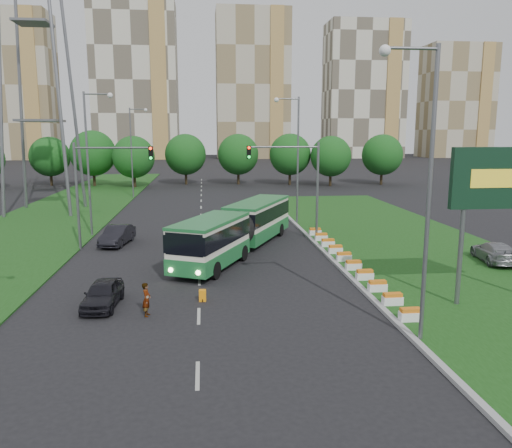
{
  "coord_description": "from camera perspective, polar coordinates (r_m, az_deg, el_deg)",
  "views": [
    {
      "loc": [
        -2.66,
        -28.93,
        8.64
      ],
      "look_at": [
        0.84,
        4.1,
        2.6
      ],
      "focal_mm": 35.0,
      "sensor_mm": 36.0,
      "label": 1
    }
  ],
  "objects": [
    {
      "name": "traffic_mast_left",
      "position": [
        38.85,
        -17.55,
        4.97
      ],
      "size": [
        5.76,
        0.32,
        8.0
      ],
      "color": "slate",
      "rests_on": "ground"
    },
    {
      "name": "street_lamps",
      "position": [
        39.02,
        -6.57,
        6.36
      ],
      "size": [
        36.0,
        60.0,
        12.0
      ],
      "primitive_type": null,
      "color": "slate",
      "rests_on": "ground"
    },
    {
      "name": "transmission_pylon",
      "position": [
        60.99,
        -24.27,
        22.1
      ],
      "size": [
        12.0,
        12.0,
        44.0
      ],
      "primitive_type": null,
      "color": "slate",
      "rests_on": "ground"
    },
    {
      "name": "lane_markings",
      "position": [
        49.69,
        -6.34,
        0.23
      ],
      "size": [
        0.2,
        100.0,
        0.01
      ],
      "primitive_type": null,
      "color": "#A7A9A2",
      "rests_on": "ground"
    },
    {
      "name": "grass_median",
      "position": [
        41.02,
        16.57,
        -2.18
      ],
      "size": [
        14.0,
        60.0,
        0.15
      ],
      "primitive_type": "cube",
      "color": "#194313",
      "rests_on": "ground"
    },
    {
      "name": "traffic_mast_median",
      "position": [
        39.77,
        4.78,
        5.53
      ],
      "size": [
        5.76,
        0.32,
        8.0
      ],
      "color": "slate",
      "rests_on": "ground"
    },
    {
      "name": "car_left_far",
      "position": [
        40.71,
        -15.58,
        -1.24
      ],
      "size": [
        2.35,
        4.79,
        1.51
      ],
      "primitive_type": "imported",
      "rotation": [
        0.0,
        0.0,
        -0.17
      ],
      "color": "black",
      "rests_on": "ground"
    },
    {
      "name": "apartment_tower_east",
      "position": [
        188.58,
        12.19,
        14.6
      ],
      "size": [
        27.0,
        15.0,
        47.0
      ],
      "primitive_type": "cube",
      "color": "beige",
      "rests_on": "ground"
    },
    {
      "name": "articulated_bus",
      "position": [
        36.74,
        -2.5,
        -0.52
      ],
      "size": [
        2.7,
        17.29,
        2.85
      ],
      "rotation": [
        0.0,
        0.0,
        -0.44
      ],
      "color": "silver",
      "rests_on": "ground"
    },
    {
      "name": "apartment_tower_cwest",
      "position": [
        181.15,
        -13.6,
        15.53
      ],
      "size": [
        28.0,
        15.0,
        52.0
      ],
      "primitive_type": "cube",
      "color": "beige",
      "rests_on": "ground"
    },
    {
      "name": "billboard",
      "position": [
        27.46,
        26.95,
        4.02
      ],
      "size": [
        6.0,
        0.37,
        8.0
      ],
      "color": "slate",
      "rests_on": "ground"
    },
    {
      "name": "pedestrian",
      "position": [
        24.67,
        -12.4,
        -8.42
      ],
      "size": [
        0.45,
        0.64,
        1.64
      ],
      "primitive_type": "imported",
      "rotation": [
        0.0,
        0.0,
        1.47
      ],
      "color": "gray",
      "rests_on": "ground"
    },
    {
      "name": "ground",
      "position": [
        30.31,
        -0.76,
        -6.26
      ],
      "size": [
        360.0,
        360.0,
        0.0
      ],
      "primitive_type": "plane",
      "color": "black",
      "rests_on": "ground"
    },
    {
      "name": "apartment_tower_ceast",
      "position": [
        180.54,
        -0.41,
        15.51
      ],
      "size": [
        25.0,
        15.0,
        50.0
      ],
      "primitive_type": "cube",
      "color": "#BCB497",
      "rests_on": "ground"
    },
    {
      "name": "car_median",
      "position": [
        37.08,
        25.58,
        -2.89
      ],
      "size": [
        2.64,
        4.9,
        1.35
      ],
      "primitive_type": "imported",
      "rotation": [
        0.0,
        0.0,
        2.97
      ],
      "color": "gray",
      "rests_on": "grass_median"
    },
    {
      "name": "apartment_tower_west",
      "position": [
        190.1,
        -25.97,
        13.94
      ],
      "size": [
        26.0,
        15.0,
        48.0
      ],
      "primitive_type": "cube",
      "color": "#BCB497",
      "rests_on": "ground"
    },
    {
      "name": "shopping_trolley",
      "position": [
        26.45,
        -6.13,
        -8.13
      ],
      "size": [
        0.36,
        0.38,
        0.61
      ],
      "rotation": [
        0.0,
        0.0,
        -0.06
      ],
      "color": "orange",
      "rests_on": "ground"
    },
    {
      "name": "left_verge",
      "position": [
        56.72,
        -21.65,
        0.87
      ],
      "size": [
        12.0,
        110.0,
        0.1
      ],
      "primitive_type": "cube",
      "color": "#194313",
      "rests_on": "ground"
    },
    {
      "name": "flower_planters",
      "position": [
        33.24,
        10.54,
        -4.13
      ],
      "size": [
        1.1,
        20.3,
        0.6
      ],
      "primitive_type": null,
      "color": "white",
      "rests_on": "grass_median"
    },
    {
      "name": "car_left_near",
      "position": [
        26.56,
        -17.11,
        -7.62
      ],
      "size": [
        1.81,
        4.03,
        1.34
      ],
      "primitive_type": "imported",
      "rotation": [
        0.0,
        0.0,
        -0.06
      ],
      "color": "black",
      "rests_on": "ground"
    },
    {
      "name": "median_kerb",
      "position": [
        38.89,
        7.06,
        -2.47
      ],
      "size": [
        0.3,
        60.0,
        0.18
      ],
      "primitive_type": "cube",
      "color": "#999999",
      "rests_on": "ground"
    },
    {
      "name": "tree_line",
      "position": [
        84.98,
        2.56,
        7.51
      ],
      "size": [
        120.0,
        8.0,
        9.0
      ],
      "primitive_type": null,
      "color": "#124512",
      "rests_on": "ground"
    },
    {
      "name": "midrise_east",
      "position": [
        201.82,
        21.88,
        12.81
      ],
      "size": [
        24.0,
        14.0,
        40.0
      ],
      "primitive_type": "cube",
      "color": "#BCB497",
      "rests_on": "ground"
    }
  ]
}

